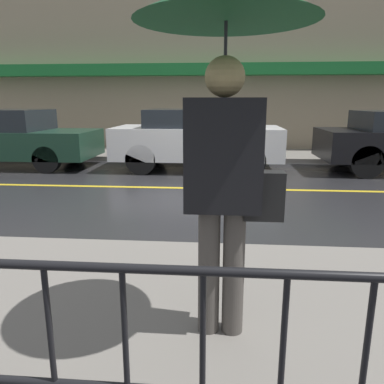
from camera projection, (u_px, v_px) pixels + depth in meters
name	position (u px, v px, depth m)	size (l,w,h in m)	color
ground_plane	(189.00, 188.00, 7.23)	(80.00, 80.00, 0.00)	#262628
sidewalk_near	(132.00, 321.00, 2.74)	(28.00, 2.88, 0.13)	slate
sidewalk_far	(202.00, 155.00, 11.36)	(28.00, 2.20, 0.13)	slate
lane_marking	(189.00, 188.00, 7.23)	(25.20, 0.12, 0.01)	gold
building_storefront	(204.00, 72.00, 11.96)	(28.00, 0.85, 5.11)	gray
railing_foreground	(51.00, 346.00, 1.44)	(12.00, 0.04, 0.94)	black
pedestrian	(226.00, 67.00, 2.13)	(1.05, 1.05, 2.17)	#4C4742
car_dark_green	(5.00, 138.00, 9.50)	(4.47, 1.81, 1.44)	#193828
car_white	(196.00, 138.00, 9.10)	(3.98, 1.82, 1.45)	silver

